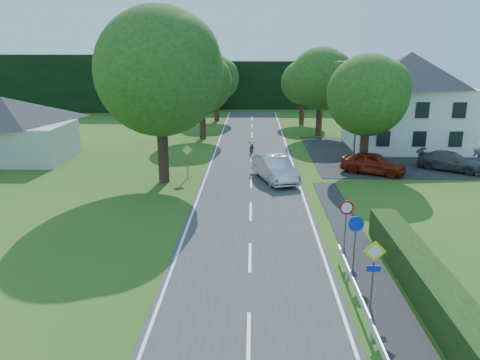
{
  "coord_description": "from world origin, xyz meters",
  "views": [
    {
      "loc": [
        0.08,
        -6.88,
        8.91
      ],
      "look_at": [
        -0.6,
        17.83,
        1.92
      ],
      "focal_mm": 35.0,
      "sensor_mm": 36.0,
      "label": 1
    }
  ],
  "objects_px": {
    "motorcycle": "(252,147)",
    "parked_car_red": "(373,163)",
    "parasol": "(395,141)",
    "parked_car_silver_b": "(452,146)",
    "streetlight": "(355,107)",
    "moving_car": "(275,169)",
    "parked_car_grey": "(451,161)"
  },
  "relations": [
    {
      "from": "moving_car",
      "to": "parked_car_silver_b",
      "type": "height_order",
      "value": "moving_car"
    },
    {
      "from": "streetlight",
      "to": "parasol",
      "type": "relative_size",
      "value": 3.5
    },
    {
      "from": "parasol",
      "to": "moving_car",
      "type": "bearing_deg",
      "value": -140.0
    },
    {
      "from": "motorcycle",
      "to": "parked_car_red",
      "type": "distance_m",
      "value": 11.06
    },
    {
      "from": "streetlight",
      "to": "motorcycle",
      "type": "height_order",
      "value": "streetlight"
    },
    {
      "from": "parked_car_red",
      "to": "parked_car_silver_b",
      "type": "bearing_deg",
      "value": -23.81
    },
    {
      "from": "parked_car_grey",
      "to": "parked_car_silver_b",
      "type": "height_order",
      "value": "parked_car_grey"
    },
    {
      "from": "parked_car_silver_b",
      "to": "parasol",
      "type": "distance_m",
      "value": 4.99
    },
    {
      "from": "parasol",
      "to": "parked_car_silver_b",
      "type": "bearing_deg",
      "value": -0.59
    },
    {
      "from": "moving_car",
      "to": "streetlight",
      "type": "bearing_deg",
      "value": 22.78
    },
    {
      "from": "moving_car",
      "to": "parked_car_silver_b",
      "type": "distance_m",
      "value": 18.24
    },
    {
      "from": "streetlight",
      "to": "parked_car_red",
      "type": "distance_m",
      "value": 5.12
    },
    {
      "from": "streetlight",
      "to": "motorcycle",
      "type": "bearing_deg",
      "value": 159.06
    },
    {
      "from": "motorcycle",
      "to": "parasol",
      "type": "xyz_separation_m",
      "value": [
        12.45,
        0.44,
        0.47
      ]
    },
    {
      "from": "parked_car_red",
      "to": "parasol",
      "type": "bearing_deg",
      "value": 0.04
    },
    {
      "from": "streetlight",
      "to": "parked_car_red",
      "type": "xyz_separation_m",
      "value": [
        0.84,
        -3.5,
        -3.64
      ]
    },
    {
      "from": "streetlight",
      "to": "motorcycle",
      "type": "distance_m",
      "value": 9.44
    },
    {
      "from": "streetlight",
      "to": "parked_car_grey",
      "type": "distance_m",
      "value": 8.19
    },
    {
      "from": "motorcycle",
      "to": "parked_car_grey",
      "type": "height_order",
      "value": "parked_car_grey"
    },
    {
      "from": "motorcycle",
      "to": "parked_car_red",
      "type": "height_order",
      "value": "parked_car_red"
    },
    {
      "from": "parked_car_grey",
      "to": "streetlight",
      "type": "bearing_deg",
      "value": 105.57
    },
    {
      "from": "moving_car",
      "to": "parasol",
      "type": "xyz_separation_m",
      "value": [
        10.85,
        9.11,
        0.17
      ]
    },
    {
      "from": "moving_car",
      "to": "parked_car_silver_b",
      "type": "xyz_separation_m",
      "value": [
        15.83,
        9.06,
        -0.18
      ]
    },
    {
      "from": "moving_car",
      "to": "parked_car_grey",
      "type": "relative_size",
      "value": 1.09
    },
    {
      "from": "parked_car_grey",
      "to": "parked_car_silver_b",
      "type": "relative_size",
      "value": 0.98
    },
    {
      "from": "parked_car_red",
      "to": "parked_car_grey",
      "type": "bearing_deg",
      "value": -52.32
    },
    {
      "from": "parasol",
      "to": "parked_car_grey",
      "type": "bearing_deg",
      "value": -67.07
    },
    {
      "from": "streetlight",
      "to": "moving_car",
      "type": "distance_m",
      "value": 9.25
    },
    {
      "from": "motorcycle",
      "to": "moving_car",
      "type": "bearing_deg",
      "value": -74.6
    },
    {
      "from": "motorcycle",
      "to": "parasol",
      "type": "height_order",
      "value": "parasol"
    },
    {
      "from": "moving_car",
      "to": "parked_car_grey",
      "type": "xyz_separation_m",
      "value": [
        13.34,
        3.23,
        -0.17
      ]
    },
    {
      "from": "moving_car",
      "to": "parked_car_red",
      "type": "relative_size",
      "value": 1.13
    }
  ]
}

